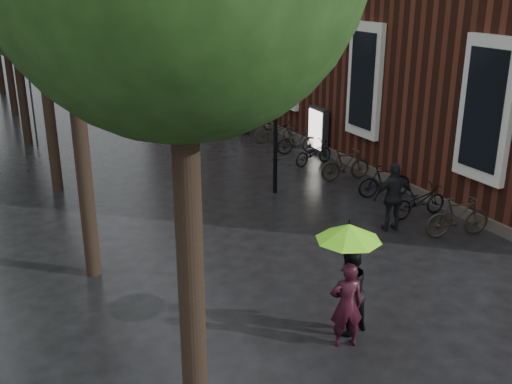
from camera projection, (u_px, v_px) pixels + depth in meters
person_burgundy at (347, 305)px, 10.25m from camera, size 0.67×0.54×1.58m
person_black at (348, 291)px, 10.63m from camera, size 0.89×0.75×1.64m
lime_umbrella at (349, 232)px, 10.09m from camera, size 1.14×1.14×1.68m
pedestrian_walking at (394, 197)px, 14.97m from camera, size 1.12×0.71×1.78m
parked_bicycles at (282, 135)px, 22.63m from camera, size 2.10×19.13×1.03m
ad_lightbox at (318, 130)px, 21.73m from camera, size 0.26×1.12×1.68m
lamp_post at (276, 104)px, 17.03m from camera, size 0.23×0.23×4.41m
cycle_sign at (32, 92)px, 22.42m from camera, size 0.16×0.55×3.04m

